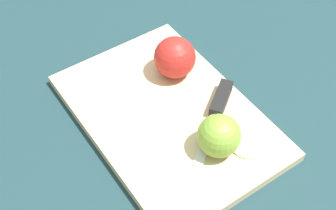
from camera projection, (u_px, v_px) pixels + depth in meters
ground_plane at (168, 120)px, 0.80m from camera, size 4.00×4.00×0.00m
cutting_board at (168, 116)px, 0.79m from camera, size 0.43×0.33×0.02m
apple_half_left at (175, 57)px, 0.82m from camera, size 0.07×0.07×0.07m
apple_half_right at (220, 134)px, 0.71m from camera, size 0.07×0.07×0.07m
knife at (219, 104)px, 0.78m from camera, size 0.09×0.17×0.02m
apple_slice at (249, 143)px, 0.74m from camera, size 0.06×0.06×0.00m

